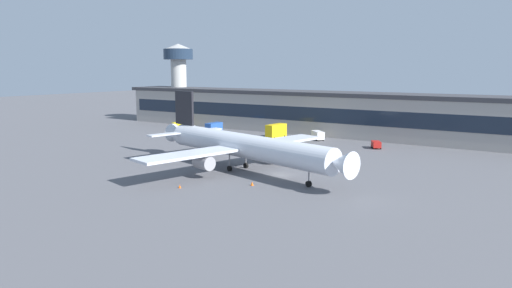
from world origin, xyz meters
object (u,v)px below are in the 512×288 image
belt_loader (182,124)px  baggage_tug (376,144)px  follow_me_car (189,128)px  airliner (242,145)px  stair_truck (214,128)px  traffic_cone_0 (180,186)px  catering_truck (276,130)px  crew_van (318,135)px  control_tower (179,73)px  traffic_cone_1 (252,184)px

belt_loader → baggage_tug: (71.05, -4.71, -0.07)m
belt_loader → follow_me_car: bearing=-35.7°
belt_loader → baggage_tug: bearing=-3.8°
airliner → belt_loader: size_ratio=7.72×
stair_truck → traffic_cone_0: 66.87m
belt_loader → stair_truck: bearing=-18.8°
catering_truck → stair_truck: 21.22m
traffic_cone_0 → catering_truck: bearing=105.1°
follow_me_car → traffic_cone_0: follow_me_car is taller
belt_loader → baggage_tug: belt_loader is taller
stair_truck → crew_van: (32.64, 6.88, -0.52)m
control_tower → baggage_tug: (86.98, -20.98, -17.64)m
catering_truck → crew_van: (11.67, 3.66, -0.83)m
airliner → traffic_cone_1: size_ratio=75.44×
belt_loader → traffic_cone_0: bearing=-47.9°
control_tower → traffic_cone_0: (72.26, -78.61, -18.43)m
follow_me_car → catering_truck: catering_truck is taller
catering_truck → traffic_cone_0: 61.09m
follow_me_car → crew_van: bearing=8.5°
catering_truck → stair_truck: bearing=-171.3°
follow_me_car → stair_truck: bearing=-2.2°
baggage_tug → traffic_cone_1: bearing=-96.1°
stair_truck → baggage_tug: bearing=2.1°
control_tower → catering_truck: control_tower is taller
crew_van → belt_loader: bearing=-179.7°
control_tower → baggage_tug: bearing=-13.6°
belt_loader → crew_van: size_ratio=1.26×
airliner → catering_truck: airliner is taller
control_tower → follow_me_car: 37.66m
follow_me_car → catering_truck: 31.90m
follow_me_car → catering_truck: size_ratio=0.64×
airliner → traffic_cone_1: 13.09m
airliner → stair_truck: size_ratio=8.55×
catering_truck → belt_loader: bearing=175.2°
follow_me_car → belt_loader: size_ratio=0.71×
airliner → belt_loader: 73.14m
airliner → stair_truck: airliner is taller
airliner → control_tower: 96.62m
catering_truck → traffic_cone_1: catering_truck is taller
belt_loader → traffic_cone_0: belt_loader is taller
control_tower → catering_truck: bearing=-19.3°
control_tower → belt_loader: size_ratio=4.47×
control_tower → baggage_tug: size_ratio=7.25×
control_tower → belt_loader: 28.76m
traffic_cone_1 → crew_van: bearing=104.2°
belt_loader → airliner: bearing=-38.2°
crew_van → control_tower: bearing=166.7°
control_tower → traffic_cone_1: control_tower is taller
control_tower → traffic_cone_1: (81.67, -70.31, -18.38)m
stair_truck → traffic_cone_0: bearing=-56.5°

